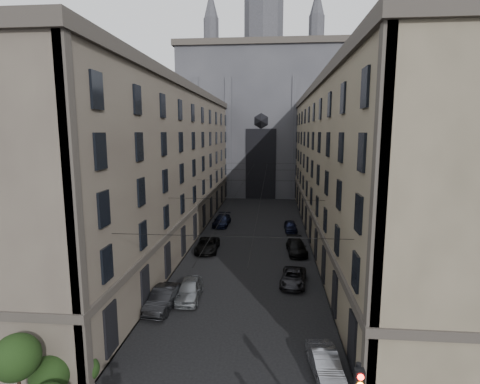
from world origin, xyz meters
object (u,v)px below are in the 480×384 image
(car_right_midnear, at_px, (293,277))
(car_right_midfar, at_px, (297,247))
(gothic_tower, at_px, (263,112))
(car_right_near, at_px, (325,363))
(car_right_far, at_px, (291,226))
(car_left_far, at_px, (222,220))
(car_left_midfar, at_px, (207,245))
(car_left_near, at_px, (189,289))
(car_left_midnear, at_px, (164,299))

(car_right_midnear, height_order, car_right_midfar, car_right_midfar)
(gothic_tower, distance_m, car_right_near, 68.57)
(car_right_near, xyz_separation_m, car_right_far, (-0.52, 30.62, 0.02))
(car_left_far, bearing_deg, car_right_near, -70.05)
(gothic_tower, relative_size, car_left_midfar, 11.08)
(car_left_midfar, relative_size, car_right_near, 1.28)
(car_left_near, bearing_deg, car_right_midnear, 20.13)
(car_left_far, height_order, car_right_midnear, car_left_far)
(car_right_midfar, bearing_deg, car_right_near, -93.14)
(gothic_tower, xyz_separation_m, car_right_midfar, (5.18, -45.06, -17.07))
(gothic_tower, xyz_separation_m, car_right_midnear, (4.37, -53.74, -17.15))
(car_left_midnear, relative_size, car_right_near, 1.18)
(car_left_far, relative_size, car_right_far, 1.27)
(car_right_near, distance_m, car_right_midnear, 12.47)
(car_right_midnear, bearing_deg, car_left_midfar, 144.39)
(gothic_tower, height_order, car_left_near, gothic_tower)
(car_left_midnear, xyz_separation_m, car_right_midnear, (10.17, 5.49, -0.15))
(car_left_near, distance_m, car_left_midnear, 2.41)
(gothic_tower, distance_m, car_left_midnear, 61.89)
(car_left_midnear, height_order, car_left_far, car_left_midnear)
(car_left_near, height_order, car_left_midnear, car_left_near)
(car_left_near, bearing_deg, gothic_tower, 82.72)
(car_right_midnear, bearing_deg, car_right_midfar, 91.74)
(gothic_tower, bearing_deg, car_left_near, -94.18)
(car_left_midnear, xyz_separation_m, car_right_near, (11.27, -6.94, -0.12))
(car_right_midnear, bearing_deg, car_right_near, -77.90)
(car_left_midfar, height_order, car_left_far, car_left_far)
(gothic_tower, bearing_deg, car_right_midfar, -83.45)
(car_right_midnear, relative_size, car_right_midfar, 0.93)
(car_left_near, xyz_separation_m, car_left_midfar, (-0.67, 12.19, -0.07))
(car_right_near, relative_size, car_right_midnear, 0.88)
(car_left_midnear, relative_size, car_right_far, 1.18)
(car_left_near, xyz_separation_m, car_left_far, (-0.62, 24.07, -0.04))
(car_left_near, xyz_separation_m, car_right_near, (9.67, -8.75, -0.13))
(car_right_near, bearing_deg, car_left_far, 100.31)
(car_left_midfar, distance_m, car_right_far, 13.79)
(car_right_midfar, bearing_deg, car_left_midfar, 177.07)
(car_left_far, bearing_deg, car_left_midfar, -87.72)
(car_left_near, height_order, car_right_far, car_left_near)
(gothic_tower, height_order, car_right_near, gothic_tower)
(car_left_near, height_order, car_right_midfar, car_left_near)
(gothic_tower, relative_size, car_left_far, 11.13)
(gothic_tower, height_order, car_right_midnear, gothic_tower)
(car_right_midnear, bearing_deg, car_left_midnear, -144.61)
(car_left_near, distance_m, car_right_near, 13.04)
(car_left_near, bearing_deg, car_left_midnear, -134.59)
(car_right_near, height_order, car_right_midnear, car_right_near)
(car_left_midnear, distance_m, car_right_far, 26.00)
(car_right_midnear, xyz_separation_m, car_right_far, (0.58, 18.20, 0.05))
(gothic_tower, distance_m, car_right_midfar, 48.46)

